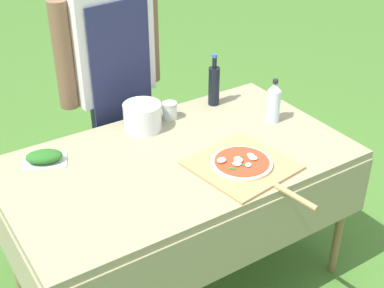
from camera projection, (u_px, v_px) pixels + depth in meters
name	position (u px, v px, depth m)	size (l,w,h in m)	color
ground_plane	(180.00, 279.00, 2.69)	(12.00, 12.00, 0.00)	#477A2D
prep_table	(178.00, 171.00, 2.35)	(1.51, 0.88, 0.73)	gray
person_cook	(111.00, 68.00, 2.67)	(0.58, 0.24, 1.56)	#333D56
pizza_on_peel	(243.00, 165.00, 2.23)	(0.43, 0.60, 0.05)	tan
oil_bottle	(214.00, 85.00, 2.69)	(0.06, 0.06, 0.27)	black
water_bottle	(274.00, 102.00, 2.54)	(0.06, 0.06, 0.22)	silver
herb_container	(44.00, 157.00, 2.26)	(0.21, 0.17, 0.06)	silver
mixing_tub	(142.00, 117.00, 2.49)	(0.18, 0.18, 0.13)	silver
sauce_jar	(170.00, 111.00, 2.59)	(0.07, 0.07, 0.08)	silver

